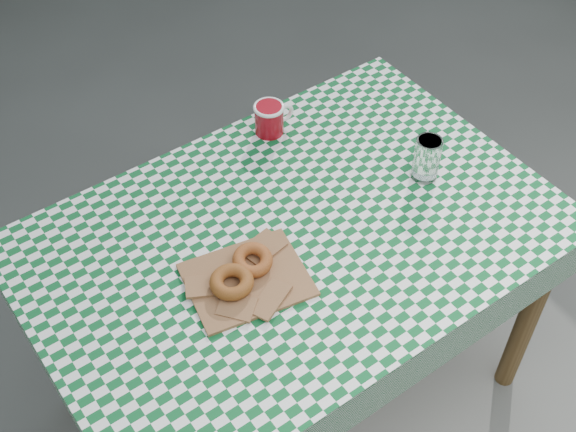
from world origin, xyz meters
The scene contains 8 objects.
ground centered at (0.00, 0.00, 0.00)m, with size 60.00×60.00×0.00m, color #4D4D48.
table centered at (-0.05, 0.05, 0.38)m, with size 1.28×0.86×0.75m, color brown.
tablecloth centered at (-0.05, 0.05, 0.75)m, with size 1.30×0.88×0.01m, color #0C5224.
paper_bag centered at (-0.22, -0.02, 0.76)m, with size 0.27×0.22×0.01m, color #956141.
bagel_front centered at (-0.27, -0.02, 0.79)m, with size 0.10×0.10×0.03m, color brown.
bagel_back centered at (-0.19, 0.01, 0.79)m, with size 0.10×0.10×0.03m, color #9D5320.
coffee_mug centered at (0.09, 0.41, 0.80)m, with size 0.16×0.16×0.09m, color maroon, non-canonical shape.
drinking_glass centered at (0.35, 0.04, 0.82)m, with size 0.07×0.07×0.12m, color white.
Camera 1 is at (-0.71, -0.99, 2.15)m, focal length 47.10 mm.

